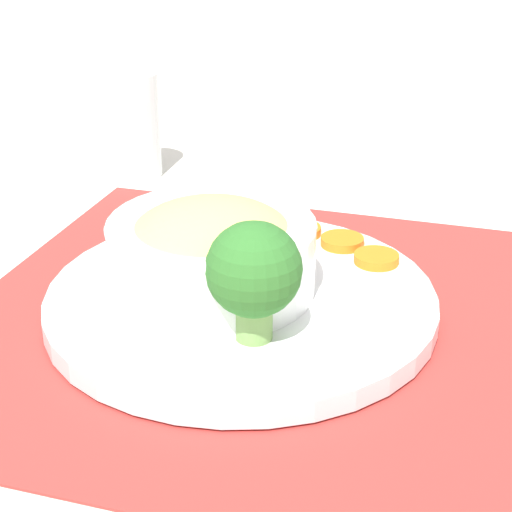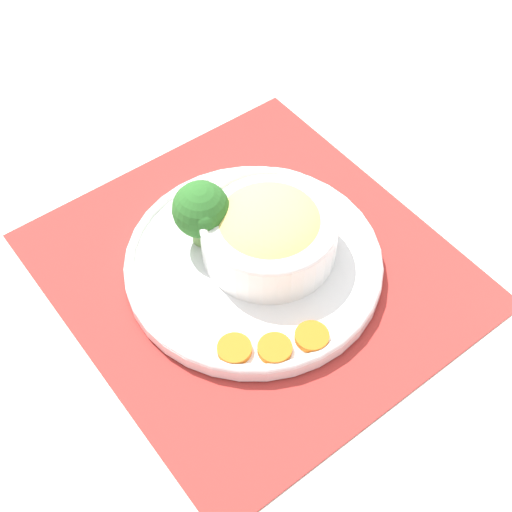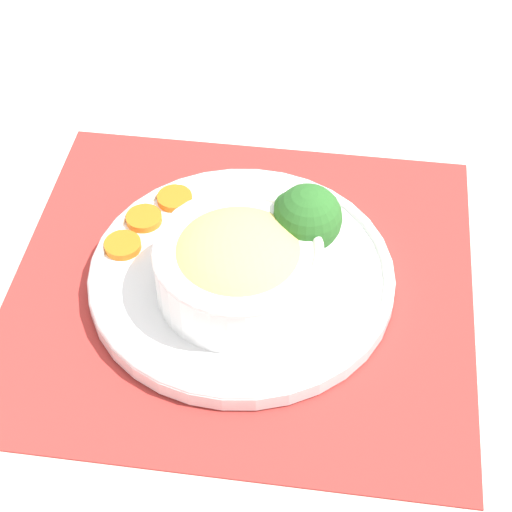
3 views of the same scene
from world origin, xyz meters
name	(u,v)px [view 3 (image 3 of 3)]	position (x,y,z in m)	size (l,w,h in m)	color
ground_plane	(242,285)	(0.00, 0.00, 0.00)	(4.00, 4.00, 0.00)	beige
placemat	(242,284)	(0.00, 0.00, 0.00)	(0.46, 0.43, 0.00)	#B2332D
plate	(242,275)	(0.00, 0.00, 0.02)	(0.29, 0.29, 0.02)	white
bowl	(243,264)	(0.00, -0.02, 0.05)	(0.16, 0.16, 0.07)	white
broccoli_floret	(307,219)	(0.06, 0.03, 0.07)	(0.07, 0.07, 0.08)	#759E51
carrot_slice_near	(175,198)	(-0.08, 0.09, 0.02)	(0.04, 0.04, 0.01)	orange
carrot_slice_middle	(144,218)	(-0.11, 0.06, 0.02)	(0.04, 0.04, 0.01)	orange
carrot_slice_far	(123,245)	(-0.12, 0.02, 0.02)	(0.04, 0.04, 0.01)	orange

